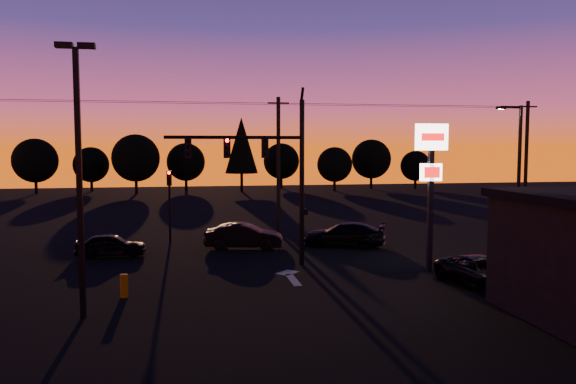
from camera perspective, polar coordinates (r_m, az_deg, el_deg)
name	(u,v)px	position (r m, az deg, el deg)	size (l,w,h in m)	color
ground	(286,286)	(23.57, -0.21, -9.53)	(120.00, 120.00, 0.00)	black
lane_arrow	(290,276)	(25.25, 0.24, -8.55)	(1.20, 3.10, 0.01)	beige
traffic_signal_mast	(269,164)	(26.79, -1.93, 2.86)	(6.79, 0.52, 8.58)	black
secondary_signal	(169,195)	(34.12, -11.95, -0.35)	(0.30, 0.31, 4.35)	black
parking_lot_light	(79,162)	(19.81, -20.49, 2.90)	(1.25, 0.30, 9.14)	black
pylon_sign	(431,165)	(26.42, 14.33, 2.64)	(1.50, 0.28, 6.80)	black
streetlight	(517,171)	(33.27, 22.28, 1.97)	(1.55, 0.35, 8.00)	black
utility_pole_1	(278,164)	(37.01, -0.98, 2.82)	(1.40, 0.26, 9.00)	black
utility_pole_2	(526,163)	(43.71, 23.02, 2.73)	(1.40, 0.26, 9.00)	black
power_wires	(278,104)	(37.10, -0.99, 8.97)	(36.00, 1.22, 0.07)	black
bollard	(124,286)	(22.67, -16.31, -9.12)	(0.30, 0.30, 0.90)	#A96700
tree_0	(35,161)	(74.71, -24.30, 2.92)	(5.36, 5.36, 6.74)	black
tree_1	(91,165)	(76.48, -19.37, 2.63)	(4.54, 4.54, 5.71)	black
tree_2	(136,158)	(70.77, -15.22, 3.35)	(5.77, 5.78, 7.26)	black
tree_3	(186,162)	(74.53, -10.34, 3.01)	(4.95, 4.95, 6.22)	black
tree_4	(241,145)	(71.84, -4.75, 4.75)	(4.18, 4.18, 9.50)	black
tree_5	(281,161)	(77.62, -0.68, 3.15)	(4.95, 4.95, 6.22)	black
tree_6	(335,165)	(73.06, 4.76, 2.80)	(4.54, 4.54, 5.71)	black
tree_7	(371,159)	(77.66, 8.47, 3.33)	(5.36, 5.36, 6.74)	black
tree_8	(416,166)	(78.90, 12.83, 2.60)	(4.12, 4.12, 5.19)	black
car_left	(111,245)	(30.95, -17.54, -5.17)	(1.44, 3.58, 1.22)	black
car_mid	(244,236)	(31.88, -4.50, -4.49)	(1.52, 4.37, 1.44)	black
car_right	(344,235)	(32.64, 5.68, -4.33)	(1.94, 4.78, 1.39)	black
suv_parked	(483,272)	(24.64, 19.21, -7.70)	(2.04, 4.42, 1.23)	black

